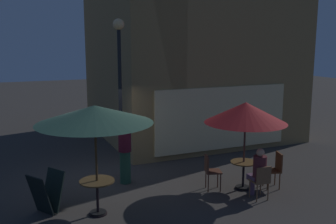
{
  "coord_description": "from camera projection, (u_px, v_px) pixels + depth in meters",
  "views": [
    {
      "loc": [
        -2.35,
        -9.43,
        3.76
      ],
      "look_at": [
        1.59,
        -0.31,
        1.94
      ],
      "focal_mm": 40.97,
      "sensor_mm": 36.0,
      "label": 1
    }
  ],
  "objects": [
    {
      "name": "cafe_chair_2",
      "position": [
        261.0,
        179.0,
        9.16
      ],
      "size": [
        0.41,
        0.41,
        0.86
      ],
      "rotation": [
        0.0,
        0.0,
        1.53
      ],
      "color": "brown",
      "rests_on": "ground"
    },
    {
      "name": "cafe_table_1",
      "position": [
        97.0,
        189.0,
        8.39
      ],
      "size": [
        0.76,
        0.76,
        0.79
      ],
      "color": "black",
      "rests_on": "ground"
    },
    {
      "name": "patio_umbrella_1",
      "position": [
        95.0,
        115.0,
        8.09
      ],
      "size": [
        2.5,
        2.5,
        2.45
      ],
      "color": "black",
      "rests_on": "ground"
    },
    {
      "name": "patio_umbrella_0",
      "position": [
        246.0,
        113.0,
        9.62
      ],
      "size": [
        2.08,
        2.08,
        2.28
      ],
      "color": "black",
      "rests_on": "ground"
    },
    {
      "name": "cafe_table_0",
      "position": [
        243.0,
        170.0,
        9.88
      ],
      "size": [
        0.68,
        0.68,
        0.73
      ],
      "color": "black",
      "rests_on": "ground"
    },
    {
      "name": "cafe_building",
      "position": [
        172.0,
        34.0,
        13.9
      ],
      "size": [
        7.04,
        6.83,
        8.15
      ],
      "color": "#9A7A4A",
      "rests_on": "ground"
    },
    {
      "name": "patron_standing_1",
      "position": [
        125.0,
        152.0,
        10.24
      ],
      "size": [
        0.34,
        0.34,
        1.71
      ],
      "rotation": [
        0.0,
        0.0,
        2.08
      ],
      "color": "#254E39",
      "rests_on": "ground"
    },
    {
      "name": "street_lamp_near_corner",
      "position": [
        120.0,
        72.0,
        10.4
      ],
      "size": [
        0.31,
        0.31,
        4.38
      ],
      "color": "black",
      "rests_on": "ground"
    },
    {
      "name": "ground_plane",
      "position": [
        108.0,
        187.0,
        10.11
      ],
      "size": [
        60.0,
        60.0,
        0.0
      ],
      "primitive_type": "plane",
      "color": "#393532"
    },
    {
      "name": "cafe_chair_0",
      "position": [
        275.0,
        167.0,
        9.96
      ],
      "size": [
        0.5,
        0.5,
        0.94
      ],
      "rotation": [
        0.0,
        0.0,
        2.83
      ],
      "color": "brown",
      "rests_on": "ground"
    },
    {
      "name": "patron_seated_0",
      "position": [
        258.0,
        170.0,
        9.25
      ],
      "size": [
        0.34,
        0.53,
        1.27
      ],
      "rotation": [
        0.0,
        0.0,
        1.53
      ],
      "color": "#5A415D",
      "rests_on": "ground"
    },
    {
      "name": "cafe_chair_1",
      "position": [
        210.0,
        169.0,
        9.79
      ],
      "size": [
        0.49,
        0.49,
        0.91
      ],
      "rotation": [
        0.0,
        0.0,
        -0.31
      ],
      "color": "#573022",
      "rests_on": "ground"
    },
    {
      "name": "menu_sandwich_board",
      "position": [
        47.0,
        193.0,
        8.49
      ],
      "size": [
        0.85,
        0.82,
        0.92
      ],
      "rotation": [
        0.0,
        0.0,
        0.58
      ],
      "color": "black",
      "rests_on": "ground"
    }
  ]
}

